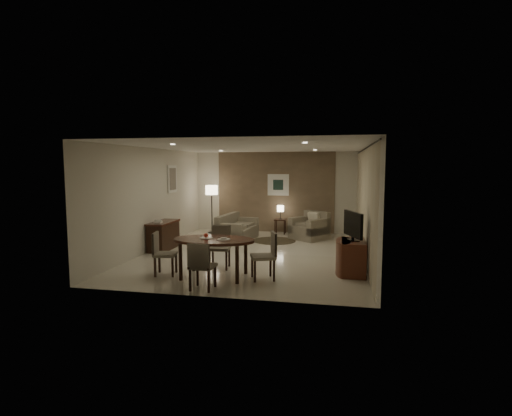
% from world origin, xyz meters
% --- Properties ---
extents(room_shell, '(5.50, 7.00, 2.70)m').
position_xyz_m(room_shell, '(0.00, 0.40, 1.35)').
color(room_shell, beige).
rests_on(room_shell, ground).
extents(taupe_accent, '(3.96, 0.03, 2.70)m').
position_xyz_m(taupe_accent, '(0.00, 3.48, 1.35)').
color(taupe_accent, '#77604A').
rests_on(taupe_accent, wall_back).
extents(curtain_wall, '(0.08, 6.70, 2.58)m').
position_xyz_m(curtain_wall, '(2.68, 0.00, 1.32)').
color(curtain_wall, beige).
rests_on(curtain_wall, wall_right).
extents(curtain_rod, '(0.03, 6.80, 0.03)m').
position_xyz_m(curtain_rod, '(2.68, 0.00, 2.64)').
color(curtain_rod, black).
rests_on(curtain_rod, wall_right).
extents(art_back_frame, '(0.72, 0.03, 0.72)m').
position_xyz_m(art_back_frame, '(0.10, 3.46, 1.60)').
color(art_back_frame, silver).
rests_on(art_back_frame, wall_back).
extents(art_back_canvas, '(0.34, 0.01, 0.34)m').
position_xyz_m(art_back_canvas, '(0.10, 3.44, 1.60)').
color(art_back_canvas, '#1C3329').
rests_on(art_back_canvas, wall_back).
extents(art_left_frame, '(0.03, 0.60, 0.80)m').
position_xyz_m(art_left_frame, '(-2.72, 1.20, 1.85)').
color(art_left_frame, silver).
rests_on(art_left_frame, wall_left).
extents(art_left_canvas, '(0.01, 0.46, 0.64)m').
position_xyz_m(art_left_canvas, '(-2.71, 1.20, 1.85)').
color(art_left_canvas, gray).
rests_on(art_left_canvas, wall_left).
extents(downlight_nl, '(0.10, 0.10, 0.01)m').
position_xyz_m(downlight_nl, '(-1.40, -1.80, 2.69)').
color(downlight_nl, white).
rests_on(downlight_nl, ceiling).
extents(downlight_nr, '(0.10, 0.10, 0.01)m').
position_xyz_m(downlight_nr, '(1.40, -1.80, 2.69)').
color(downlight_nr, white).
rests_on(downlight_nr, ceiling).
extents(downlight_fl, '(0.10, 0.10, 0.01)m').
position_xyz_m(downlight_fl, '(-1.40, 1.80, 2.69)').
color(downlight_fl, white).
rests_on(downlight_fl, ceiling).
extents(downlight_fr, '(0.10, 0.10, 0.01)m').
position_xyz_m(downlight_fr, '(1.40, 1.80, 2.69)').
color(downlight_fr, white).
rests_on(downlight_fr, ceiling).
extents(console_desk, '(0.48, 1.20, 0.75)m').
position_xyz_m(console_desk, '(-2.49, 0.00, 0.38)').
color(console_desk, '#3F1E14').
rests_on(console_desk, floor).
extents(telephone, '(0.20, 0.14, 0.09)m').
position_xyz_m(telephone, '(-2.49, -0.30, 0.80)').
color(telephone, white).
rests_on(telephone, console_desk).
extents(tv_cabinet, '(0.48, 0.90, 0.70)m').
position_xyz_m(tv_cabinet, '(2.40, -1.50, 0.35)').
color(tv_cabinet, brown).
rests_on(tv_cabinet, floor).
extents(flat_tv, '(0.36, 0.85, 0.60)m').
position_xyz_m(flat_tv, '(2.38, -1.50, 1.02)').
color(flat_tv, black).
rests_on(flat_tv, tv_cabinet).
extents(dining_table, '(1.65, 1.03, 0.78)m').
position_xyz_m(dining_table, '(-0.35, -2.30, 0.39)').
color(dining_table, '#3F1E14').
rests_on(dining_table, floor).
extents(chair_near, '(0.44, 0.44, 0.87)m').
position_xyz_m(chair_near, '(-0.31, -3.10, 0.44)').
color(chair_near, gray).
rests_on(chair_near, floor).
extents(chair_far, '(0.49, 0.49, 0.92)m').
position_xyz_m(chair_far, '(-0.45, -1.61, 0.46)').
color(chair_far, gray).
rests_on(chair_far, floor).
extents(chair_left, '(0.50, 0.50, 0.88)m').
position_xyz_m(chair_left, '(-1.37, -2.34, 0.44)').
color(chair_left, gray).
rests_on(chair_left, floor).
extents(chair_right, '(0.58, 0.58, 0.94)m').
position_xyz_m(chair_right, '(0.64, -2.27, 0.47)').
color(chair_right, gray).
rests_on(chair_right, floor).
extents(plate_a, '(0.26, 0.26, 0.02)m').
position_xyz_m(plate_a, '(-0.53, -2.25, 0.78)').
color(plate_a, white).
rests_on(plate_a, dining_table).
extents(plate_b, '(0.26, 0.26, 0.02)m').
position_xyz_m(plate_b, '(-0.13, -2.35, 0.78)').
color(plate_b, white).
rests_on(plate_b, dining_table).
extents(fruit_apple, '(0.09, 0.09, 0.09)m').
position_xyz_m(fruit_apple, '(-0.53, -2.25, 0.84)').
color(fruit_apple, red).
rests_on(fruit_apple, plate_a).
extents(napkin, '(0.12, 0.08, 0.03)m').
position_xyz_m(napkin, '(-0.13, -2.35, 0.81)').
color(napkin, white).
rests_on(napkin, plate_b).
extents(round_rug, '(1.28, 1.28, 0.01)m').
position_xyz_m(round_rug, '(0.23, 1.82, 0.01)').
color(round_rug, '#3F3323').
rests_on(round_rug, floor).
extents(sofa, '(1.72, 1.00, 0.77)m').
position_xyz_m(sofa, '(-0.87, 1.72, 0.39)').
color(sofa, gray).
rests_on(sofa, floor).
extents(armchair, '(1.29, 1.29, 0.84)m').
position_xyz_m(armchair, '(1.23, 2.28, 0.42)').
color(armchair, gray).
rests_on(armchair, floor).
extents(side_table, '(0.38, 0.38, 0.49)m').
position_xyz_m(side_table, '(0.23, 3.12, 0.24)').
color(side_table, black).
rests_on(side_table, floor).
extents(table_lamp, '(0.22, 0.22, 0.50)m').
position_xyz_m(table_lamp, '(0.23, 3.12, 0.74)').
color(table_lamp, '#FFEAC1').
rests_on(table_lamp, side_table).
extents(floor_lamp, '(0.40, 0.40, 1.59)m').
position_xyz_m(floor_lamp, '(-2.04, 2.82, 0.80)').
color(floor_lamp, '#FFE5B7').
rests_on(floor_lamp, floor).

